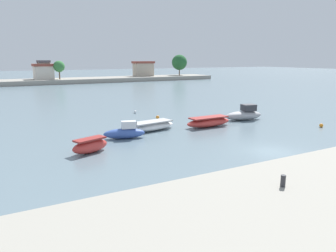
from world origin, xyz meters
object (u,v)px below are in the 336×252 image
object	(u,v)px
mooring_bollard	(283,181)
moored_boat_3	(209,122)
moored_boat_4	(244,114)
moored_boat_1	(125,132)
moored_boat_2	(151,126)
mooring_buoy_1	(321,125)
moored_boat_0	(90,146)
mooring_buoy_0	(135,112)
mooring_buoy_2	(158,117)

from	to	relation	value
mooring_bollard	moored_boat_3	bearing A→B (deg)	61.97
mooring_bollard	moored_boat_4	world-z (taller)	mooring_bollard
moored_boat_1	moored_boat_2	xyz separation A→B (m)	(3.74, 1.95, -0.13)
mooring_bollard	moored_boat_1	distance (m)	19.18
mooring_bollard	moored_boat_1	xyz separation A→B (m)	(0.37, 19.09, -1.81)
moored_boat_4	mooring_buoy_1	distance (m)	8.70
moored_boat_0	moored_boat_3	world-z (taller)	moored_boat_0
moored_boat_1	moored_boat_2	distance (m)	4.22
moored_boat_2	mooring_buoy_0	bearing A→B (deg)	66.60
mooring_buoy_1	mooring_buoy_2	size ratio (longest dim) A/B	0.97
mooring_buoy_1	moored_boat_4	bearing A→B (deg)	120.59
moored_boat_1	moored_boat_4	world-z (taller)	moored_boat_4
mooring_buoy_1	moored_boat_1	bearing A→B (deg)	164.52
moored_boat_2	moored_boat_0	bearing A→B (deg)	-156.75
moored_boat_0	moored_boat_2	distance (m)	9.39
moored_boat_0	mooring_buoy_0	size ratio (longest dim) A/B	9.06
mooring_buoy_1	moored_boat_3	bearing A→B (deg)	149.38
mooring_bollard	mooring_buoy_0	world-z (taller)	mooring_bollard
moored_boat_0	moored_boat_3	distance (m)	14.74
moored_boat_3	moored_boat_0	bearing A→B (deg)	-166.66
moored_boat_0	mooring_buoy_0	bearing A→B (deg)	36.34
mooring_buoy_2	moored_boat_1	bearing A→B (deg)	-134.40
moored_boat_1	moored_boat_2	size ratio (longest dim) A/B	0.71
moored_boat_0	moored_boat_1	xyz separation A→B (m)	(4.19, 3.08, 0.02)
moored_boat_4	mooring_buoy_2	world-z (taller)	moored_boat_4
mooring_buoy_0	moored_boat_2	bearing A→B (deg)	-104.27
moored_boat_1	moored_boat_3	world-z (taller)	moored_boat_1
moored_boat_2	mooring_buoy_2	distance (m)	6.50
moored_boat_4	mooring_buoy_1	world-z (taller)	moored_boat_4
mooring_buoy_1	mooring_bollard	bearing A→B (deg)	-147.70
mooring_bollard	moored_boat_0	distance (m)	16.57
moored_boat_3	mooring_buoy_0	xyz separation A→B (m)	(-3.60, 12.24, -0.34)
moored_boat_2	mooring_buoy_2	size ratio (longest dim) A/B	13.25
moored_boat_4	moored_boat_3	bearing A→B (deg)	-159.82
moored_boat_1	moored_boat_4	xyz separation A→B (m)	(16.33, 1.73, 0.09)
moored_boat_2	mooring_buoy_1	xyz separation A→B (m)	(17.01, -7.69, -0.25)
mooring_bollard	mooring_buoy_1	world-z (taller)	mooring_bollard
moored_boat_0	mooring_buoy_0	xyz separation A→B (m)	(10.69, 15.88, -0.39)
moored_boat_1	moored_boat_4	bearing A→B (deg)	21.78
moored_boat_1	mooring_buoy_2	size ratio (longest dim) A/B	9.44
moored_boat_0	moored_boat_4	xyz separation A→B (m)	(20.52, 4.81, 0.11)
mooring_buoy_0	mooring_buoy_2	bearing A→B (deg)	-81.97
moored_boat_0	mooring_buoy_1	bearing A→B (deg)	-25.82
moored_boat_1	moored_boat_4	distance (m)	16.42
mooring_bollard	moored_boat_1	world-z (taller)	mooring_bollard
moored_boat_1	mooring_buoy_0	size ratio (longest dim) A/B	10.84
moored_boat_0	mooring_buoy_2	bearing A→B (deg)	22.79
moored_boat_1	moored_boat_3	xyz separation A→B (m)	(10.10, 0.56, -0.06)
moored_boat_0	mooring_buoy_2	xyz separation A→B (m)	(11.45, 10.49, -0.36)
moored_boat_3	moored_boat_4	distance (m)	6.34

